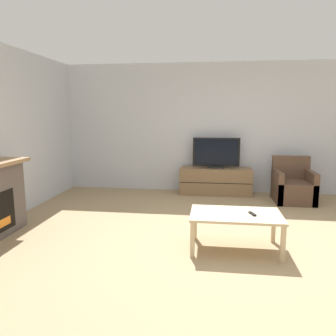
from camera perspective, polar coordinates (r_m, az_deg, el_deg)
ground_plane at (r=4.37m, az=11.58°, el=-12.99°), size 24.00×24.00×0.00m
wall_back at (r=7.03m, az=10.32°, el=6.81°), size 12.00×0.06×2.70m
tv_stand at (r=6.86m, az=8.27°, el=-2.25°), size 1.46×0.45×0.55m
tv at (r=6.77m, az=8.39°, el=2.45°), size 0.95×0.18×0.62m
armchair at (r=6.66m, az=20.92°, el=-3.10°), size 0.70×0.76×0.84m
coffee_table at (r=4.11m, az=11.71°, el=-8.46°), size 1.09×0.66×0.46m
remote at (r=4.09m, az=14.48°, el=-7.73°), size 0.08×0.16×0.02m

